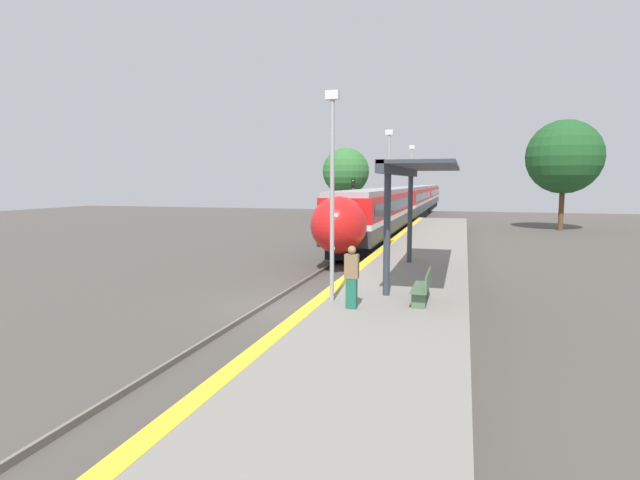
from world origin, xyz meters
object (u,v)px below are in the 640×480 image
train (410,201)px  lamppost_mid (389,183)px  lamppost_far (411,183)px  platform_bench (424,286)px  lamppost_near (332,184)px  person_waiting (352,276)px  railway_signal (353,202)px

train → lamppost_mid: 31.36m
lamppost_mid → lamppost_far: same height
platform_bench → train: bearing=96.5°
train → lamppost_near: 41.83m
person_waiting → train: bearing=94.0°
lamppost_near → railway_signal: bearing=101.0°
lamppost_far → person_waiting: bearing=-88.1°
platform_bench → person_waiting: (-1.79, -1.13, 0.38)m
train → platform_bench: 41.56m
train → railway_signal: 18.04m
platform_bench → lamppost_mid: lamppost_mid is taller
lamppost_mid → train: bearing=94.1°
railway_signal → lamppost_near: lamppost_near is taller
railway_signal → lamppost_mid: (4.65, -13.35, 1.46)m
railway_signal → lamppost_near: (4.65, -23.85, 1.46)m
train → lamppost_far: bearing=-83.9°
railway_signal → lamppost_far: lamppost_far is taller
platform_bench → railway_signal: railway_signal is taller
lamppost_mid → lamppost_near: bearing=-90.0°
train → platform_bench: (4.73, -41.29, -0.74)m
railway_signal → lamppost_mid: 14.21m
lamppost_mid → lamppost_far: (0.00, 10.51, 0.00)m
platform_bench → lamppost_near: (-2.51, -0.43, 2.80)m
person_waiting → lamppost_near: size_ratio=0.29×
platform_bench → lamppost_near: size_ratio=0.31×
person_waiting → lamppost_far: (-0.72, 21.71, 2.42)m
person_waiting → lamppost_mid: (-0.72, 11.20, 2.42)m
train → lamppost_mid: size_ratio=11.62×
railway_signal → lamppost_mid: lamppost_mid is taller
lamppost_mid → lamppost_far: bearing=90.0°
train → lamppost_far: size_ratio=11.62×
person_waiting → lamppost_near: 2.62m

